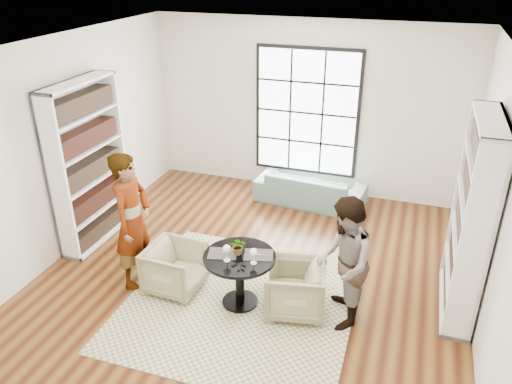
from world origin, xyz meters
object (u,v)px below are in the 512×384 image
(pedestal_table, at_px, (240,269))
(person_left, at_px, (132,221))
(wine_glass_right, at_px, (254,253))
(sofa, at_px, (310,188))
(armchair_left, at_px, (175,268))
(flower_centerpiece, at_px, (238,246))
(armchair_right, at_px, (295,288))
(wine_glass_left, at_px, (227,250))
(person_right, at_px, (344,263))

(pedestal_table, xyz_separation_m, person_left, (-1.44, 0.02, 0.40))
(person_left, xyz_separation_m, wine_glass_right, (1.65, -0.12, -0.07))
(sofa, xyz_separation_m, armchair_left, (-1.08, -2.95, 0.04))
(pedestal_table, bearing_deg, wine_glass_right, -24.75)
(wine_glass_right, bearing_deg, flower_centerpiece, 150.12)
(wine_glass_right, bearing_deg, armchair_right, 21.91)
(wine_glass_left, xyz_separation_m, wine_glass_right, (0.31, 0.05, -0.01))
(person_left, bearing_deg, sofa, -30.39)
(person_left, distance_m, wine_glass_left, 1.34)
(sofa, xyz_separation_m, armchair_right, (0.47, -2.89, 0.05))
(armchair_left, height_order, flower_centerpiece, flower_centerpiece)
(pedestal_table, distance_m, wine_glass_right, 0.41)
(sofa, distance_m, armchair_left, 3.14)
(pedestal_table, xyz_separation_m, wine_glass_right, (0.21, -0.10, 0.33))
(armchair_right, height_order, wine_glass_left, wine_glass_left)
(sofa, distance_m, armchair_right, 2.93)
(sofa, height_order, person_right, person_right)
(armchair_left, height_order, person_left, person_left)
(sofa, bearing_deg, pedestal_table, 91.60)
(sofa, height_order, armchair_right, armchair_right)
(armchair_left, bearing_deg, flower_centerpiece, -86.02)
(armchair_right, relative_size, wine_glass_left, 3.33)
(flower_centerpiece, bearing_deg, sofa, 85.75)
(armchair_right, xyz_separation_m, wine_glass_left, (-0.77, -0.23, 0.53))
(armchair_left, distance_m, person_right, 2.16)
(pedestal_table, height_order, armchair_left, pedestal_table)
(armchair_left, relative_size, wine_glass_right, 3.42)
(sofa, bearing_deg, armchair_left, 75.25)
(armchair_left, bearing_deg, wine_glass_left, -98.99)
(person_left, bearing_deg, wine_glass_right, -95.61)
(armchair_right, xyz_separation_m, person_left, (-2.10, -0.07, 0.59))
(wine_glass_right, height_order, flower_centerpiece, flower_centerpiece)
(armchair_left, bearing_deg, sofa, -17.26)
(sofa, height_order, wine_glass_left, wine_glass_left)
(wine_glass_left, xyz_separation_m, flower_centerpiece, (0.08, 0.18, -0.05))
(pedestal_table, xyz_separation_m, armchair_left, (-0.89, 0.02, -0.20))
(sofa, xyz_separation_m, wine_glass_left, (-0.29, -3.12, 0.58))
(person_right, bearing_deg, pedestal_table, -98.57)
(armchair_left, xyz_separation_m, person_right, (2.10, 0.07, 0.48))
(sofa, height_order, person_left, person_left)
(armchair_right, bearing_deg, person_left, -99.43)
(wine_glass_left, relative_size, wine_glass_right, 1.06)
(person_left, relative_size, flower_centerpiece, 8.46)
(pedestal_table, relative_size, armchair_right, 1.23)
(person_left, xyz_separation_m, flower_centerpiece, (1.41, 0.02, -0.10))
(pedestal_table, distance_m, person_left, 1.49)
(pedestal_table, relative_size, person_right, 0.55)
(armchair_right, xyz_separation_m, person_right, (0.55, 0.00, 0.47))
(pedestal_table, relative_size, flower_centerpiece, 4.07)
(wine_glass_right, bearing_deg, pedestal_table, 155.25)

